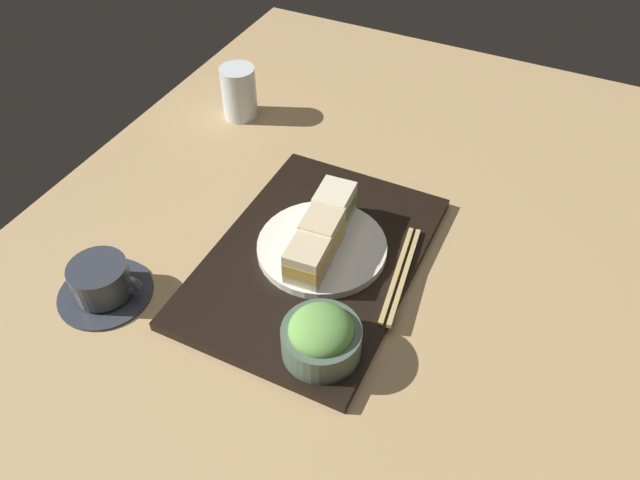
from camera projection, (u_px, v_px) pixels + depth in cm
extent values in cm
cube|color=tan|center=(336.00, 248.00, 97.72)|extent=(140.00, 100.00, 3.00)
cube|color=black|center=(314.00, 259.00, 92.87)|extent=(42.51, 29.39, 1.58)
cylinder|color=white|center=(322.00, 247.00, 92.69)|extent=(19.77, 19.77, 1.28)
cube|color=beige|center=(309.00, 269.00, 87.66)|extent=(6.81, 5.65, 1.55)
cube|color=gold|center=(309.00, 260.00, 86.32)|extent=(6.89, 5.70, 2.23)
cube|color=beige|center=(308.00, 251.00, 84.98)|extent=(6.81, 5.65, 1.55)
cube|color=beige|center=(322.00, 240.00, 91.67)|extent=(6.81, 5.65, 1.62)
cube|color=gold|center=(322.00, 231.00, 90.25)|extent=(6.86, 5.65, 2.37)
cube|color=beige|center=(322.00, 221.00, 88.84)|extent=(6.81, 5.65, 1.62)
cube|color=#EFE5C1|center=(334.00, 214.00, 95.67)|extent=(6.81, 5.65, 1.72)
cube|color=#669347|center=(334.00, 205.00, 94.26)|extent=(7.20, 5.91, 2.27)
cube|color=#EFE5C1|center=(335.00, 195.00, 92.84)|extent=(6.81, 5.65, 1.72)
cylinder|color=#4C6051|center=(321.00, 341.00, 78.58)|extent=(10.46, 10.46, 4.46)
ellipsoid|color=#6BA84C|center=(321.00, 330.00, 77.00)|extent=(8.51, 8.51, 4.68)
cube|color=tan|center=(404.00, 275.00, 89.04)|extent=(19.43, 3.22, 0.70)
cube|color=tan|center=(397.00, 273.00, 89.30)|extent=(19.43, 3.22, 0.70)
cylinder|color=#333842|center=(105.00, 292.00, 88.76)|extent=(13.72, 13.72, 0.80)
cylinder|color=#333842|center=(100.00, 279.00, 86.70)|extent=(8.38, 8.38, 5.04)
cylinder|color=#382111|center=(96.00, 269.00, 85.20)|extent=(7.71, 7.71, 0.40)
torus|color=#333842|center=(131.00, 285.00, 85.87)|extent=(1.51, 3.71, 3.62)
cylinder|color=silver|center=(239.00, 92.00, 118.23)|extent=(6.79, 6.79, 10.26)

